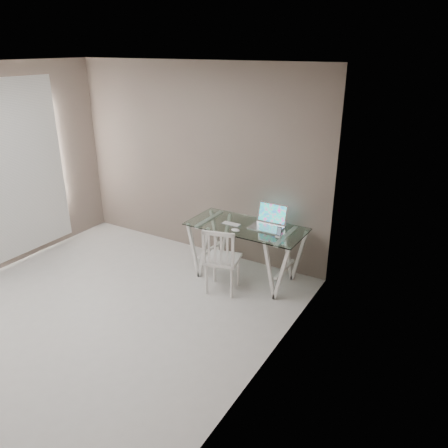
{
  "coord_description": "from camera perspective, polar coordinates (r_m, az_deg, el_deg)",
  "views": [
    {
      "loc": [
        3.41,
        -2.77,
        2.87
      ],
      "look_at": [
        0.9,
        1.47,
        0.85
      ],
      "focal_mm": 35.0,
      "sensor_mm": 36.0,
      "label": 1
    }
  ],
  "objects": [
    {
      "name": "phone_dock",
      "position": [
        5.25,
        7.18,
        -1.34
      ],
      "size": [
        0.07,
        0.07,
        0.12
      ],
      "color": "white",
      "rests_on": "desk"
    },
    {
      "name": "chair",
      "position": [
        5.32,
        -0.4,
        -4.42
      ],
      "size": [
        0.48,
        0.48,
        0.87
      ],
      "rotation": [
        0.0,
        0.0,
        0.24
      ],
      "color": "white",
      "rests_on": "ground"
    },
    {
      "name": "desk",
      "position": [
        5.69,
        2.84,
        -3.65
      ],
      "size": [
        1.5,
        0.7,
        0.75
      ],
      "color": "silver",
      "rests_on": "ground"
    },
    {
      "name": "laptop",
      "position": [
        5.52,
        5.88,
        0.31
      ],
      "size": [
        0.4,
        0.35,
        0.28
      ],
      "color": "silver",
      "rests_on": "desk"
    },
    {
      "name": "keyboard",
      "position": [
        5.59,
        0.94,
        0.0
      ],
      "size": [
        0.25,
        0.11,
        0.01
      ],
      "primitive_type": "cube",
      "color": "silver",
      "rests_on": "desk"
    },
    {
      "name": "mouse",
      "position": [
        5.37,
        1.51,
        -0.8
      ],
      "size": [
        0.12,
        0.07,
        0.04
      ],
      "primitive_type": "ellipsoid",
      "color": "white",
      "rests_on": "desk"
    },
    {
      "name": "room",
      "position": [
        4.6,
        -20.1,
        6.39
      ],
      "size": [
        4.5,
        4.52,
        2.71
      ],
      "color": "beige",
      "rests_on": "ground"
    }
  ]
}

